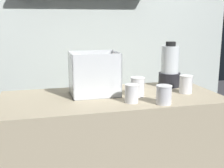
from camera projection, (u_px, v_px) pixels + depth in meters
name	position (u px, v px, depth m)	size (l,w,h in m)	color
counter	(112.00, 161.00, 1.98)	(1.40, 0.64, 0.90)	tan
back_wall_unit	(89.00, 33.00, 2.53)	(2.60, 0.24, 2.50)	silver
carrot_display_bin	(95.00, 82.00, 1.91)	(0.31, 0.23, 0.28)	white
blender_pitcher	(170.00, 68.00, 2.13)	(0.16, 0.16, 0.33)	black
juice_cup_beet_far_left	(132.00, 94.00, 1.73)	(0.08, 0.08, 0.11)	white
juice_cup_beet_left	(137.00, 88.00, 1.87)	(0.09, 0.09, 0.12)	white
juice_cup_beet_middle	(164.00, 96.00, 1.70)	(0.09, 0.09, 0.11)	white
juice_cup_carrot_right	(186.00, 85.00, 1.96)	(0.09, 0.09, 0.12)	white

